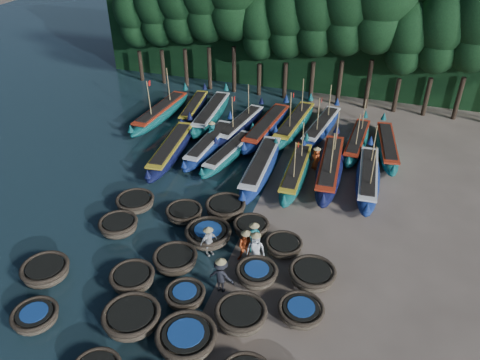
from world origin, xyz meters
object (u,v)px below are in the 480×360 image
(coracle_12, at_px, (185,295))
(long_boat_6, at_px, (296,172))
(coracle_18, at_px, (257,274))
(long_boat_17, at_px, (387,146))
(coracle_5, at_px, (35,317))
(coracle_22, at_px, (225,208))
(long_boat_2, at_px, (171,149))
(long_boat_12, at_px, (240,125))
(fisherman_1, at_px, (254,237))
(long_boat_15, at_px, (321,127))
(long_boat_16, at_px, (357,141))
(coracle_19, at_px, (312,275))
(long_boat_14, at_px, (294,124))
(fisherman_6, at_px, (316,158))
(coracle_14, at_px, (301,311))
(coracle_13, at_px, (241,315))
(fisherman_4, at_px, (209,241))
(coracle_11, at_px, (132,278))
(long_boat_8, at_px, (368,177))
(fisherman_3, at_px, (221,275))
(coracle_17, at_px, (208,234))
(long_boat_9, at_px, (161,112))
(coracle_7, at_px, (186,338))
(coracle_15, at_px, (119,226))
(coracle_23, at_px, (251,227))
(long_boat_3, at_px, (209,144))
(long_boat_11, at_px, (211,113))
(fisherman_0, at_px, (256,248))
(long_boat_7, at_px, (330,167))
(long_boat_13, at_px, (267,127))
(long_boat_4, at_px, (229,153))
(coracle_10, at_px, (46,271))
(long_boat_5, at_px, (261,166))
(coracle_21, at_px, (184,213))

(coracle_12, xyz_separation_m, long_boat_6, (2.49, 11.65, 0.14))
(coracle_18, relative_size, long_boat_17, 0.26)
(coracle_5, height_order, coracle_22, coracle_22)
(long_boat_2, xyz_separation_m, long_boat_12, (3.28, 5.12, -0.05))
(long_boat_6, height_order, fisherman_1, long_boat_6)
(long_boat_15, xyz_separation_m, long_boat_16, (2.75, -1.41, -0.03))
(coracle_19, bearing_deg, long_boat_16, 87.75)
(long_boat_14, bearing_deg, coracle_19, -69.03)
(fisherman_6, bearing_deg, coracle_14, -40.05)
(coracle_13, height_order, fisherman_4, fisherman_4)
(coracle_11, bearing_deg, long_boat_8, 51.64)
(fisherman_3, bearing_deg, coracle_17, -54.94)
(coracle_17, bearing_deg, fisherman_6, 66.19)
(long_boat_2, bearing_deg, long_boat_16, 18.07)
(long_boat_9, bearing_deg, fisherman_4, -52.37)
(coracle_7, xyz_separation_m, coracle_17, (-1.55, 6.39, -0.01))
(long_boat_15, relative_size, fisherman_4, 4.41)
(long_boat_12, bearing_deg, fisherman_3, -66.52)
(coracle_11, xyz_separation_m, fisherman_3, (4.02, 1.00, 0.49))
(coracle_15, xyz_separation_m, fisherman_4, (5.23, -0.15, 0.43))
(coracle_11, distance_m, fisherman_3, 4.17)
(coracle_23, height_order, long_boat_3, long_boat_3)
(coracle_19, relative_size, long_boat_11, 0.25)
(fisherman_0, xyz_separation_m, fisherman_1, (-0.31, 0.80, 0.00))
(coracle_13, distance_m, long_boat_2, 15.08)
(coracle_17, xyz_separation_m, coracle_18, (3.21, -2.00, -0.00))
(long_boat_6, xyz_separation_m, long_boat_7, (1.96, 1.09, 0.07))
(long_boat_11, bearing_deg, coracle_23, -63.98)
(coracle_22, xyz_separation_m, long_boat_13, (-0.42, 10.33, 0.13))
(long_boat_4, bearing_deg, long_boat_12, 107.70)
(long_boat_9, distance_m, fisherman_0, 17.94)
(coracle_10, height_order, long_boat_5, long_boat_5)
(coracle_19, height_order, coracle_22, coracle_22)
(coracle_5, distance_m, coracle_22, 11.02)
(coracle_21, height_order, coracle_23, coracle_23)
(coracle_13, xyz_separation_m, long_boat_12, (-5.62, 17.28, 0.05))
(coracle_10, height_order, fisherman_4, fisherman_4)
(coracle_17, relative_size, long_boat_11, 0.34)
(coracle_14, xyz_separation_m, coracle_18, (-2.42, 1.50, 0.08))
(coracle_14, distance_m, coracle_15, 10.81)
(coracle_12, distance_m, coracle_18, 3.48)
(long_boat_13, relative_size, long_boat_17, 1.14)
(long_boat_3, height_order, long_boat_4, long_boat_3)
(coracle_18, xyz_separation_m, long_boat_9, (-12.15, 14.76, 0.14))
(coracle_11, height_order, long_boat_15, long_boat_15)
(coracle_7, height_order, long_boat_9, long_boat_9)
(long_boat_17, distance_m, fisherman_0, 14.54)
(coracle_23, xyz_separation_m, fisherman_4, (-1.54, -2.22, 0.45))
(coracle_14, relative_size, fisherman_0, 1.25)
(coracle_14, relative_size, long_boat_17, 0.32)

